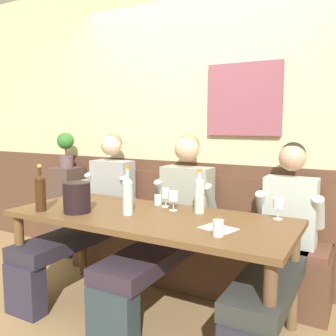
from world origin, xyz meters
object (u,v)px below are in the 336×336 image
(wall_bench, at_px, (189,251))
(person_center_right_seat, at_px, (89,211))
(wine_bottle_clear_water, at_px, (200,194))
(water_tumbler_right, at_px, (218,228))
(person_right_seat, at_px, (168,221))
(wine_bottle_green_tall, at_px, (40,191))
(wine_glass_by_bottle, at_px, (278,204))
(water_tumbler_center, at_px, (158,200))
(ice_bucket, at_px, (77,197))
(dining_table, at_px, (148,227))
(person_left_seat, at_px, (279,243))
(water_tumbler_left, at_px, (78,196))
(wine_bottle_amber_mid, at_px, (128,195))
(wine_glass_mid_left, at_px, (85,185))
(wine_glass_near_bucket, at_px, (166,194))
(wine_glass_mid_right, at_px, (173,196))
(potted_plant, at_px, (66,148))

(wall_bench, relative_size, person_center_right_seat, 1.77)
(wine_bottle_clear_water, bearing_deg, water_tumbler_right, -54.42)
(person_right_seat, xyz_separation_m, wine_bottle_green_tall, (-0.74, -0.59, 0.27))
(wine_bottle_clear_water, relative_size, wine_glass_by_bottle, 2.21)
(wine_glass_by_bottle, distance_m, water_tumbler_center, 0.92)
(ice_bucket, bearing_deg, person_right_seat, 46.29)
(person_center_right_seat, height_order, water_tumbler_right, person_center_right_seat)
(ice_bucket, bearing_deg, water_tumbler_center, 51.29)
(dining_table, height_order, person_center_right_seat, person_center_right_seat)
(person_right_seat, xyz_separation_m, water_tumbler_right, (0.61, -0.52, 0.17))
(person_left_seat, relative_size, water_tumbler_left, 14.69)
(wall_bench, relative_size, person_right_seat, 1.76)
(wall_bench, relative_size, water_tumbler_left, 26.91)
(person_right_seat, xyz_separation_m, wine_bottle_amber_mid, (-0.11, -0.38, 0.27))
(wine_glass_mid_left, relative_size, water_tumbler_left, 1.61)
(person_left_seat, height_order, water_tumbler_right, person_left_seat)
(ice_bucket, relative_size, wine_glass_near_bucket, 1.51)
(wall_bench, relative_size, person_left_seat, 1.83)
(person_center_right_seat, height_order, wine_bottle_amber_mid, person_center_right_seat)
(dining_table, xyz_separation_m, ice_bucket, (-0.49, -0.19, 0.20))
(water_tumbler_center, distance_m, water_tumbler_right, 0.87)
(wine_bottle_amber_mid, height_order, water_tumbler_center, wine_bottle_amber_mid)
(person_center_right_seat, xyz_separation_m, person_right_seat, (0.80, 0.01, 0.01))
(person_right_seat, xyz_separation_m, wine_glass_mid_left, (-0.85, 0.00, 0.22))
(dining_table, bearing_deg, wine_glass_mid_right, 63.70)
(person_right_seat, xyz_separation_m, wine_bottle_clear_water, (0.30, -0.09, 0.26))
(water_tumbler_left, bearing_deg, wine_glass_mid_right, 5.45)
(ice_bucket, height_order, water_tumbler_right, ice_bucket)
(wine_glass_mid_left, bearing_deg, ice_bucket, -53.34)
(wine_bottle_amber_mid, bearing_deg, wine_bottle_green_tall, -160.90)
(person_center_right_seat, bearing_deg, person_left_seat, -0.49)
(wine_glass_by_bottle, height_order, water_tumbler_right, wine_glass_by_bottle)
(wine_glass_by_bottle, distance_m, water_tumbler_right, 0.58)
(water_tumbler_right, bearing_deg, ice_bucket, 178.62)
(water_tumbler_center, bearing_deg, ice_bucket, -128.71)
(wine_bottle_amber_mid, distance_m, wine_bottle_green_tall, 0.66)
(person_center_right_seat, xyz_separation_m, water_tumbler_left, (0.05, -0.19, 0.18))
(dining_table, relative_size, wine_bottle_clear_water, 6.31)
(wine_bottle_green_tall, height_order, water_tumbler_right, wine_bottle_green_tall)
(wine_bottle_green_tall, relative_size, wine_glass_mid_left, 2.47)
(wall_bench, bearing_deg, wine_bottle_clear_water, -56.22)
(water_tumbler_right, bearing_deg, wine_glass_mid_right, 141.27)
(ice_bucket, height_order, water_tumbler_left, ice_bucket)
(wine_glass_near_bucket, bearing_deg, person_center_right_seat, 177.80)
(wine_bottle_clear_water, xyz_separation_m, potted_plant, (-1.75, 0.47, 0.24))
(wine_glass_mid_right, bearing_deg, dining_table, -116.30)
(person_left_seat, relative_size, wine_glass_mid_left, 9.10)
(wine_bottle_clear_water, bearing_deg, wine_glass_near_bucket, 170.45)
(person_right_seat, distance_m, person_left_seat, 0.85)
(wine_bottle_clear_water, height_order, water_tumbler_center, wine_bottle_clear_water)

